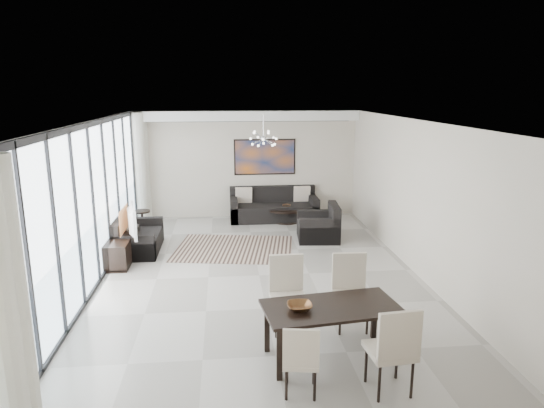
{
  "coord_description": "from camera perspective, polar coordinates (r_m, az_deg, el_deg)",
  "views": [
    {
      "loc": [
        -0.63,
        -8.63,
        3.44
      ],
      "look_at": [
        0.3,
        0.59,
        1.25
      ],
      "focal_mm": 32.0,
      "sensor_mm": 36.0,
      "label": 1
    }
  ],
  "objects": [
    {
      "name": "tv_console",
      "position": [
        10.55,
        -17.21,
        -4.87
      ],
      "size": [
        0.47,
        1.65,
        0.52
      ],
      "primitive_type": "cube",
      "color": "black",
      "rests_on": "floor"
    },
    {
      "name": "rug",
      "position": [
        10.84,
        -4.47,
        -5.21
      ],
      "size": [
        2.83,
        2.34,
        0.01
      ],
      "primitive_type": "cube",
      "rotation": [
        0.0,
        0.0,
        -0.16
      ],
      "color": "black",
      "rests_on": "floor"
    },
    {
      "name": "painting",
      "position": [
        13.27,
        -0.85,
        5.55
      ],
      "size": [
        1.68,
        0.04,
        0.98
      ],
      "primitive_type": "cube",
      "color": "#BE5D1A",
      "rests_on": "room_shell"
    },
    {
      "name": "loveseat",
      "position": [
        11.0,
        -15.6,
        -4.0
      ],
      "size": [
        0.87,
        1.55,
        0.78
      ],
      "color": "black",
      "rests_on": "floor"
    },
    {
      "name": "dining_chair_se",
      "position": [
        5.85,
        14.2,
        -15.83
      ],
      "size": [
        0.55,
        0.55,
        1.1
      ],
      "color": "#BEAF9D",
      "rests_on": "floor"
    },
    {
      "name": "soffit",
      "position": [
        12.96,
        -3.04,
        10.32
      ],
      "size": [
        5.98,
        0.4,
        0.26
      ],
      "primitive_type": "cube",
      "color": "white",
      "rests_on": "room_shell"
    },
    {
      "name": "armchair",
      "position": [
        11.45,
        5.65,
        -2.77
      ],
      "size": [
        1.02,
        1.07,
        0.83
      ],
      "color": "black",
      "rests_on": "floor"
    },
    {
      "name": "sofa_main",
      "position": [
        13.16,
        0.2,
        -0.56
      ],
      "size": [
        2.35,
        0.96,
        0.86
      ],
      "color": "black",
      "rests_on": "floor"
    },
    {
      "name": "dining_chair_sw",
      "position": [
        5.74,
        3.41,
        -17.47
      ],
      "size": [
        0.47,
        0.47,
        0.89
      ],
      "color": "#BEAF9D",
      "rests_on": "floor"
    },
    {
      "name": "bowl_coffee",
      "position": [
        12.93,
        1.72,
        -0.26
      ],
      "size": [
        0.24,
        0.24,
        0.07
      ],
      "primitive_type": "imported",
      "rotation": [
        0.0,
        0.0,
        0.04
      ],
      "color": "brown",
      "rests_on": "coffee_table"
    },
    {
      "name": "chandelier",
      "position": [
        11.22,
        -1.01,
        7.72
      ],
      "size": [
        0.66,
        0.66,
        0.71
      ],
      "color": "silver",
      "rests_on": "room_shell"
    },
    {
      "name": "room_shell",
      "position": [
        8.92,
        1.39,
        0.4
      ],
      "size": [
        6.0,
        9.0,
        2.9
      ],
      "color": "#A8A39B",
      "rests_on": "ground"
    },
    {
      "name": "dining_chair_nw",
      "position": [
        7.18,
        1.8,
        -9.75
      ],
      "size": [
        0.51,
        0.51,
        1.1
      ],
      "color": "#BEAF9D",
      "rests_on": "floor"
    },
    {
      "name": "dining_table",
      "position": [
        6.46,
        6.97,
        -12.54
      ],
      "size": [
        1.84,
        1.09,
        0.73
      ],
      "color": "black",
      "rests_on": "floor"
    },
    {
      "name": "coffee_table",
      "position": [
        12.95,
        1.64,
        -1.15
      ],
      "size": [
        1.07,
        1.07,
        0.37
      ],
      "color": "black",
      "rests_on": "floor"
    },
    {
      "name": "dining_chair_ne",
      "position": [
        7.33,
        9.18,
        -9.41
      ],
      "size": [
        0.53,
        0.53,
        1.1
      ],
      "color": "#BEAF9D",
      "rests_on": "floor"
    },
    {
      "name": "window_wall",
      "position": [
        9.13,
        -19.75,
        0.02
      ],
      "size": [
        0.37,
        8.95,
        2.9
      ],
      "color": "silver",
      "rests_on": "floor"
    },
    {
      "name": "side_table",
      "position": [
        12.32,
        -15.04,
        -1.58
      ],
      "size": [
        0.4,
        0.4,
        0.56
      ],
      "color": "black",
      "rests_on": "floor"
    },
    {
      "name": "bowl_dining",
      "position": [
        6.28,
        3.26,
        -11.95
      ],
      "size": [
        0.32,
        0.32,
        0.08
      ],
      "primitive_type": "imported",
      "rotation": [
        0.0,
        0.0,
        -0.0
      ],
      "color": "brown",
      "rests_on": "dining_table"
    },
    {
      "name": "television",
      "position": [
        10.35,
        -16.57,
        -1.92
      ],
      "size": [
        0.37,
        1.07,
        0.61
      ],
      "primitive_type": "imported",
      "rotation": [
        0.0,
        0.0,
        1.8
      ],
      "color": "gray",
      "rests_on": "tv_console"
    }
  ]
}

